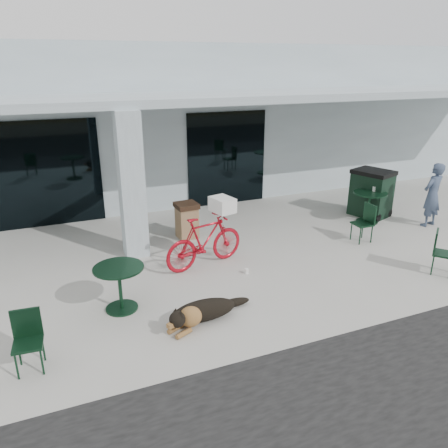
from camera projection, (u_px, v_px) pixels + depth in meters
name	position (u px, v px, depth m)	size (l,w,h in m)	color
ground	(241.00, 287.00, 8.27)	(80.00, 80.00, 0.00)	#B0AFA6
building	(138.00, 117.00, 14.85)	(22.00, 7.00, 4.50)	silver
storefront_glass_left	(44.00, 175.00, 10.97)	(2.80, 0.06, 2.70)	black
storefront_glass_right	(227.00, 159.00, 12.75)	(2.40, 0.06, 2.70)	black
column	(132.00, 186.00, 9.18)	(0.50, 0.50, 3.12)	silver
overhang	(179.00, 98.00, 10.27)	(22.00, 2.80, 0.18)	silver
bicycle	(205.00, 241.00, 8.97)	(0.52, 1.83, 1.10)	#AF0E1C
laundry_basket	(222.00, 205.00, 8.98)	(0.51, 0.38, 0.30)	white
dog	(204.00, 309.00, 7.15)	(1.24, 0.41, 0.41)	black
cup_near_dog	(246.00, 271.00, 8.79)	(0.08, 0.08, 0.10)	white
cafe_table_near	(120.00, 288.00, 7.41)	(0.85, 0.85, 0.80)	#11301D
cafe_chair_near	(28.00, 343.00, 5.91)	(0.39, 0.43, 0.86)	#11301D
cafe_table_far	(369.00, 207.00, 11.51)	(0.87, 0.87, 0.82)	#11301D
cafe_chair_far_a	(444.00, 253.00, 8.67)	(0.40, 0.44, 0.89)	#11301D
cafe_chair_far_b	(362.00, 223.00, 10.25)	(0.41, 0.45, 0.91)	#11301D
person	(432.00, 195.00, 11.12)	(0.60, 0.40, 1.65)	#3C4A65
cup_on_table	(374.00, 189.00, 11.46)	(0.09, 0.09, 0.12)	white
trash_receptacle	(187.00, 220.00, 10.49)	(0.51, 0.51, 0.87)	olive
wheeled_bin	(371.00, 193.00, 11.95)	(0.78, 1.00, 1.27)	black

